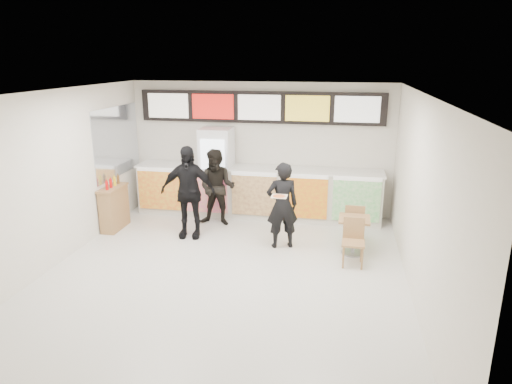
% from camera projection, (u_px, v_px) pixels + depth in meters
% --- Properties ---
extents(floor, '(7.00, 7.00, 0.00)m').
position_uv_depth(floor, '(223.00, 277.00, 7.60)').
color(floor, beige).
rests_on(floor, ground).
extents(ceiling, '(7.00, 7.00, 0.00)m').
position_uv_depth(ceiling, '(219.00, 93.00, 6.75)').
color(ceiling, white).
rests_on(ceiling, wall_back).
extents(wall_back, '(6.00, 0.00, 6.00)m').
position_uv_depth(wall_back, '(260.00, 149.00, 10.47)').
color(wall_back, silver).
rests_on(wall_back, floor).
extents(wall_left, '(0.00, 7.00, 7.00)m').
position_uv_depth(wall_left, '(49.00, 181.00, 7.70)').
color(wall_left, silver).
rests_on(wall_left, floor).
extents(wall_right, '(0.00, 7.00, 7.00)m').
position_uv_depth(wall_right, '(420.00, 201.00, 6.64)').
color(wall_right, silver).
rests_on(wall_right, floor).
extents(service_counter, '(5.56, 0.77, 1.14)m').
position_uv_depth(service_counter, '(257.00, 192.00, 10.35)').
color(service_counter, silver).
rests_on(service_counter, floor).
extents(menu_board, '(5.50, 0.14, 0.70)m').
position_uv_depth(menu_board, '(260.00, 107.00, 10.12)').
color(menu_board, black).
rests_on(menu_board, wall_back).
extents(drinks_fridge, '(0.70, 0.67, 2.00)m').
position_uv_depth(drinks_fridge, '(217.00, 172.00, 10.41)').
color(drinks_fridge, white).
rests_on(drinks_fridge, floor).
extents(mirror_panel, '(0.01, 2.00, 1.50)m').
position_uv_depth(mirror_panel, '(117.00, 141.00, 9.94)').
color(mirror_panel, '#B2B7BF').
rests_on(mirror_panel, wall_left).
extents(customer_main, '(0.71, 0.58, 1.67)m').
position_uv_depth(customer_main, '(282.00, 205.00, 8.58)').
color(customer_main, black).
rests_on(customer_main, floor).
extents(customer_left, '(0.82, 0.65, 1.66)m').
position_uv_depth(customer_left, '(217.00, 188.00, 9.77)').
color(customer_left, black).
rests_on(customer_left, floor).
extents(customer_mid, '(1.13, 0.55, 1.87)m').
position_uv_depth(customer_mid, '(188.00, 192.00, 9.07)').
color(customer_mid, black).
rests_on(customer_mid, floor).
extents(pizza_slice, '(0.36, 0.36, 0.02)m').
position_uv_depth(pizza_slice, '(279.00, 196.00, 8.06)').
color(pizza_slice, beige).
rests_on(pizza_slice, customer_main).
extents(cafe_table, '(0.57, 1.42, 0.83)m').
position_uv_depth(cafe_table, '(354.00, 229.00, 8.37)').
color(cafe_table, '#A77B4C').
rests_on(cafe_table, floor).
extents(condiment_ledge, '(0.33, 0.82, 1.10)m').
position_uv_depth(condiment_ledge, '(114.00, 207.00, 9.62)').
color(condiment_ledge, '#A77B4C').
rests_on(condiment_ledge, floor).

